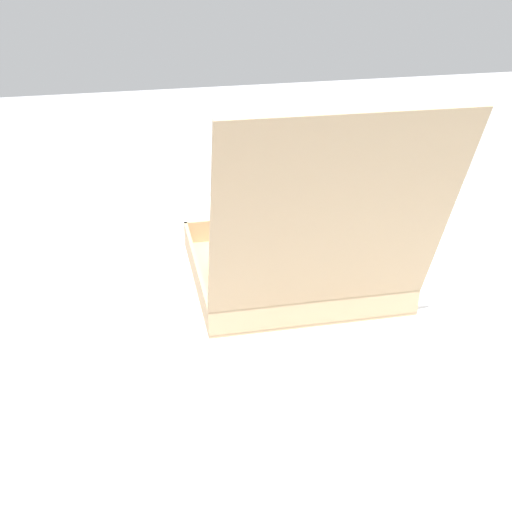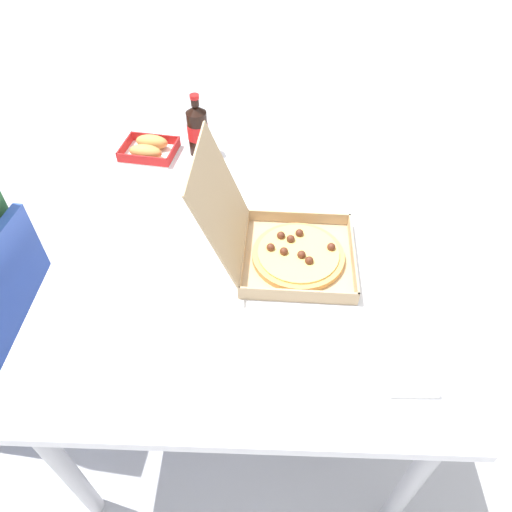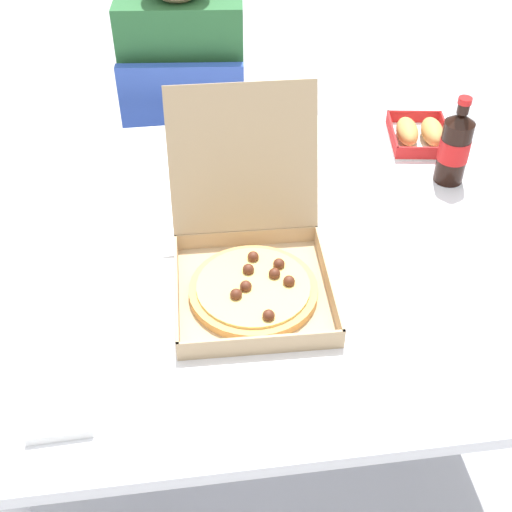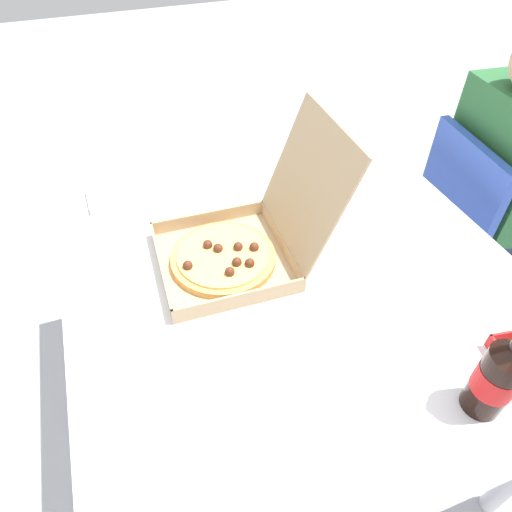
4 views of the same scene
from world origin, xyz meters
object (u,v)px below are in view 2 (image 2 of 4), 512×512
object	(u,v)px
paper_menu	(90,338)
cola_bottle	(198,130)
bread_side_box	(149,148)
pizza_box_open	(285,246)
napkin_pile	(409,374)

from	to	relation	value
paper_menu	cola_bottle	bearing A→B (deg)	-25.44
bread_side_box	paper_menu	size ratio (longest dim) A/B	1.00
pizza_box_open	paper_menu	bearing A→B (deg)	121.15
bread_side_box	cola_bottle	size ratio (longest dim) A/B	0.94
napkin_pile	cola_bottle	bearing A→B (deg)	33.27
bread_side_box	napkin_pile	size ratio (longest dim) A/B	1.91
cola_bottle	bread_side_box	bearing A→B (deg)	95.51
cola_bottle	napkin_pile	size ratio (longest dim) A/B	2.04
bread_side_box	paper_menu	xyz separation A→B (m)	(-0.80, -0.01, -0.02)
paper_menu	napkin_pile	world-z (taller)	napkin_pile
pizza_box_open	napkin_pile	size ratio (longest dim) A/B	3.93
bread_side_box	napkin_pile	xyz separation A→B (m)	(-0.87, -0.77, -0.02)
pizza_box_open	paper_menu	world-z (taller)	pizza_box_open
pizza_box_open	cola_bottle	xyz separation A→B (m)	(0.53, 0.30, 0.05)
cola_bottle	napkin_pile	distance (m)	1.07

